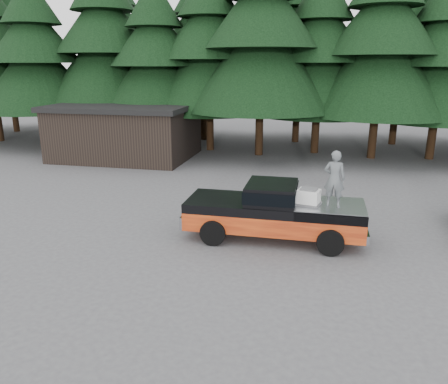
% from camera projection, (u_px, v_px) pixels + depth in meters
% --- Properties ---
extents(ground, '(120.00, 120.00, 0.00)m').
position_uv_depth(ground, '(227.00, 241.00, 14.50)').
color(ground, '#49484B').
rests_on(ground, ground).
extents(pickup_truck, '(6.00, 2.04, 1.33)m').
position_uv_depth(pickup_truck, '(274.00, 220.00, 14.58)').
color(pickup_truck, '#E65618').
rests_on(pickup_truck, ground).
extents(truck_cab, '(1.66, 1.90, 0.59)m').
position_uv_depth(truck_cab, '(272.00, 192.00, 14.33)').
color(truck_cab, black).
rests_on(truck_cab, pickup_truck).
extents(air_compressor, '(0.78, 0.70, 0.46)m').
position_uv_depth(air_compressor, '(308.00, 197.00, 13.95)').
color(air_compressor, white).
rests_on(air_compressor, pickup_truck).
extents(man_on_bed, '(0.71, 0.52, 1.80)m').
position_uv_depth(man_on_bed, '(334.00, 179.00, 13.59)').
color(man_on_bed, '#595F61').
rests_on(man_on_bed, pickup_truck).
extents(utility_building, '(8.40, 6.40, 3.30)m').
position_uv_depth(utility_building, '(126.00, 131.00, 27.13)').
color(utility_building, black).
rests_on(utility_building, ground).
extents(treeline, '(60.15, 16.05, 17.50)m').
position_uv_depth(treeline, '(289.00, 31.00, 28.34)').
color(treeline, black).
rests_on(treeline, ground).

